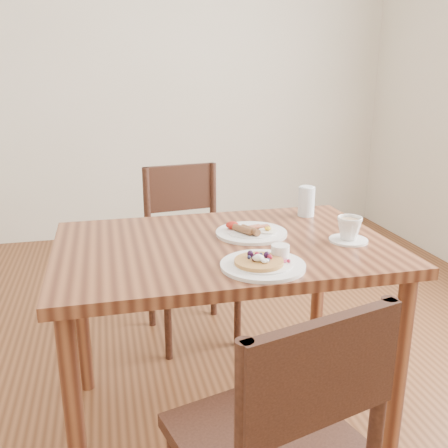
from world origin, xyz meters
name	(u,v)px	position (x,y,z in m)	size (l,w,h in m)	color
ground	(224,417)	(0.00, 0.00, 0.00)	(5.00, 5.00, 0.00)	#542E18
dining_table	(224,268)	(0.00, 0.00, 0.65)	(1.20, 0.80, 0.75)	brown
chair_near	(280,442)	(-0.04, -0.73, 0.49)	(0.52, 0.52, 0.88)	#3E2116
chair_far	(188,244)	(-0.01, 0.74, 0.49)	(0.47, 0.47, 0.88)	#3E2116
pancake_plate	(264,263)	(0.07, -0.26, 0.76)	(0.27, 0.27, 0.06)	white
breakfast_plate	(250,232)	(0.12, 0.07, 0.76)	(0.27, 0.27, 0.04)	white
teacup_saucer	(349,230)	(0.44, -0.09, 0.79)	(0.14, 0.14, 0.09)	white
water_glass	(306,201)	(0.42, 0.26, 0.81)	(0.07, 0.07, 0.13)	silver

